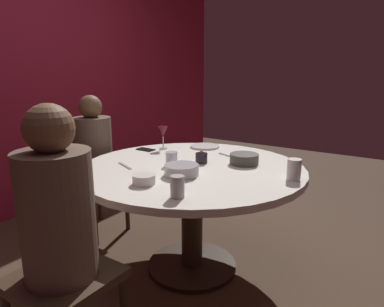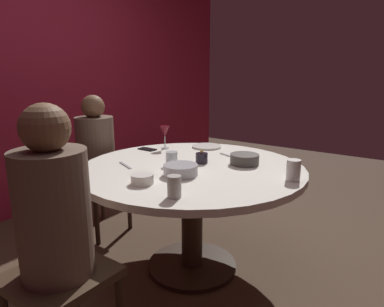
{
  "view_description": "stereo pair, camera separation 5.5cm",
  "coord_description": "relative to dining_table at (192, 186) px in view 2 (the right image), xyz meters",
  "views": [
    {
      "loc": [
        -1.72,
        -1.16,
        1.3
      ],
      "look_at": [
        0.0,
        0.0,
        0.8
      ],
      "focal_mm": 31.63,
      "sensor_mm": 36.0,
      "label": 1
    },
    {
      "loc": [
        -1.69,
        -1.2,
        1.3
      ],
      "look_at": [
        0.0,
        0.0,
        0.8
      ],
      "focal_mm": 31.63,
      "sensor_mm": 36.0,
      "label": 2
    }
  ],
  "objects": [
    {
      "name": "bowl_serving_large",
      "position": [
        -0.2,
        -0.06,
        0.17
      ],
      "size": [
        0.2,
        0.2,
        0.06
      ],
      "primitive_type": "cylinder",
      "color": "#B7B7BC",
      "rests_on": "dining_table"
    },
    {
      "name": "seated_diner_back",
      "position": [
        0.0,
        0.94,
        0.12
      ],
      "size": [
        0.4,
        0.4,
        1.13
      ],
      "rotation": [
        0.0,
        0.0,
        4.71
      ],
      "color": "#3F2D1E",
      "rests_on": "ground"
    },
    {
      "name": "cup_by_left_diner",
      "position": [
        0.08,
        -0.63,
        0.2
      ],
      "size": [
        0.08,
        0.08,
        0.12
      ],
      "primitive_type": "cylinder",
      "color": "silver",
      "rests_on": "dining_table"
    },
    {
      "name": "cup_by_right_diner",
      "position": [
        -0.5,
        -0.25,
        0.19
      ],
      "size": [
        0.07,
        0.07,
        0.11
      ],
      "primitive_type": "cylinder",
      "color": "#B2ADA3",
      "rests_on": "dining_table"
    },
    {
      "name": "back_wall",
      "position": [
        0.0,
        1.85,
        0.72
      ],
      "size": [
        6.0,
        0.1,
        2.6
      ],
      "primitive_type": "cube",
      "color": "maroon",
      "rests_on": "ground"
    },
    {
      "name": "knife_near_plate",
      "position": [
        -0.25,
        0.35,
        0.14
      ],
      "size": [
        0.08,
        0.17,
        0.01
      ],
      "primitive_type": "cube",
      "rotation": [
        0.0,
        0.0,
        -0.39
      ],
      "color": "#B7B7BC",
      "rests_on": "dining_table"
    },
    {
      "name": "dinner_plate",
      "position": [
        0.5,
        0.22,
        0.14
      ],
      "size": [
        0.23,
        0.23,
        0.01
      ],
      "primitive_type": "cylinder",
      "color": "silver",
      "rests_on": "dining_table"
    },
    {
      "name": "fork_near_plate",
      "position": [
        0.35,
        -0.07,
        0.14
      ],
      "size": [
        0.08,
        0.17,
        0.01
      ],
      "primitive_type": "cube",
      "rotation": [
        0.0,
        0.0,
        -0.35
      ],
      "color": "#B7B7BC",
      "rests_on": "dining_table"
    },
    {
      "name": "candle_holder",
      "position": [
        0.09,
        -0.01,
        0.17
      ],
      "size": [
        0.08,
        0.08,
        0.09
      ],
      "color": "black",
      "rests_on": "dining_table"
    },
    {
      "name": "cell_phone",
      "position": [
        0.17,
        0.54,
        0.14
      ],
      "size": [
        0.07,
        0.14,
        0.01
      ],
      "primitive_type": "cube",
      "rotation": [
        0.0,
        0.0,
        3.13
      ],
      "color": "black",
      "rests_on": "dining_table"
    },
    {
      "name": "dining_table",
      "position": [
        0.0,
        0.0,
        0.0
      ],
      "size": [
        1.42,
        1.42,
        0.72
      ],
      "color": "silver",
      "rests_on": "ground"
    },
    {
      "name": "ground_plane",
      "position": [
        0.0,
        0.0,
        -0.58
      ],
      "size": [
        8.0,
        8.0,
        0.0
      ],
      "primitive_type": "plane",
      "color": "#4C3828"
    },
    {
      "name": "wine_glass",
      "position": [
        0.28,
        0.46,
        0.27
      ],
      "size": [
        0.08,
        0.08,
        0.18
      ],
      "color": "silver",
      "rests_on": "dining_table"
    },
    {
      "name": "seated_diner_left",
      "position": [
        -0.97,
        0.0,
        0.15
      ],
      "size": [
        0.4,
        0.4,
        1.19
      ],
      "rotation": [
        0.0,
        0.0,
        6.28
      ],
      "color": "#3F2D1E",
      "rests_on": "ground"
    },
    {
      "name": "bowl_salad_center",
      "position": [
        -0.44,
        0.01,
        0.16
      ],
      "size": [
        0.12,
        0.12,
        0.05
      ],
      "primitive_type": "cylinder",
      "color": "silver",
      "rests_on": "dining_table"
    },
    {
      "name": "cup_near_candle",
      "position": [
        -0.07,
        0.11,
        0.18
      ],
      "size": [
        0.08,
        0.08,
        0.09
      ],
      "primitive_type": "cylinder",
      "color": "silver",
      "rests_on": "dining_table"
    },
    {
      "name": "bowl_small_white",
      "position": [
        0.23,
        -0.25,
        0.17
      ],
      "size": [
        0.19,
        0.19,
        0.07
      ],
      "primitive_type": "cylinder",
      "color": "#4C4742",
      "rests_on": "dining_table"
    }
  ]
}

